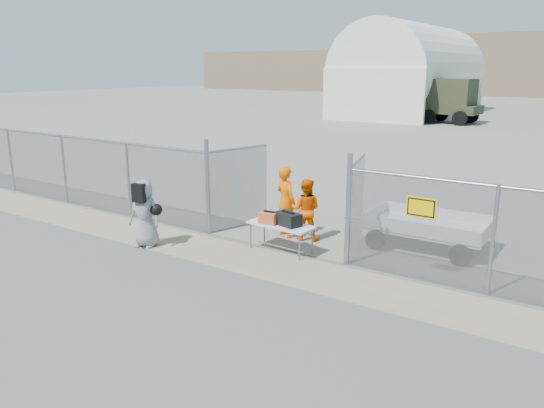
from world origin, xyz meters
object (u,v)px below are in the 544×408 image
Objects in this scene: folding_table at (281,238)px; security_worker_left at (286,202)px; visitor at (145,213)px; security_worker_right at (306,210)px; utility_trailer at (428,230)px.

security_worker_left is (-0.53, 1.04, 0.58)m from folding_table.
visitor is (-2.95, -1.51, 0.50)m from folding_table.
security_worker_right is at bearing 91.71° from folding_table.
utility_trailer reaches higher than folding_table.
security_worker_left is 3.56m from utility_trailer.
security_worker_right is 0.95× the size of visitor.
visitor is 0.46× the size of utility_trailer.
utility_trailer is at bearing -177.11° from security_worker_right.
visitor reaches higher than utility_trailer.
visitor is 6.86m from utility_trailer.
security_worker_right is 0.44× the size of utility_trailer.
folding_table is 1.01× the size of security_worker_right.
security_worker_left reaches higher than visitor.
security_worker_left reaches higher than security_worker_right.
visitor is at bearing -147.67° from utility_trailer.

